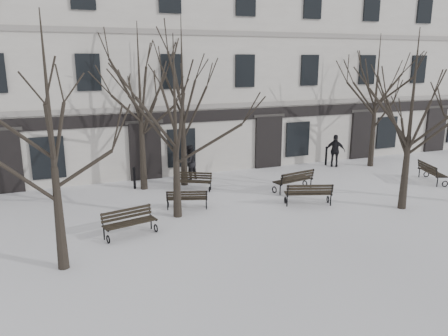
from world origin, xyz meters
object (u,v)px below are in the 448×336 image
tree_1 (175,106)px  bench_3 (194,181)px  bench_0 (129,222)px  bench_2 (309,193)px  tree_2 (413,99)px  bench_4 (294,180)px  bench_1 (187,198)px  bench_5 (431,172)px  tree_0 (49,114)px

tree_1 → bench_3: 5.28m
bench_0 → bench_2: size_ratio=0.95×
tree_2 → bench_4: bearing=127.8°
tree_1 → bench_4: 7.16m
tree_2 → tree_1: bearing=164.4°
bench_1 → bench_5: bearing=-164.2°
bench_1 → tree_2: bearing=177.3°
tree_0 → bench_0: tree_0 is taller
tree_0 → tree_2: (13.20, 0.50, -0.06)m
bench_0 → bench_2: bench_2 is taller
tree_1 → bench_1: (0.61, 0.72, -3.85)m
tree_1 → bench_0: size_ratio=3.55×
bench_2 → bench_5: 7.73m
tree_2 → bench_3: tree_2 is taller
bench_3 → bench_0: bearing=-100.6°
tree_1 → tree_0: bearing=-145.4°
bench_0 → bench_2: 7.57m
tree_0 → bench_2: (9.80, 2.26, -4.00)m
tree_0 → bench_2: size_ratio=3.54×
bench_2 → bench_5: bench_2 is taller
bench_1 → bench_4: bearing=-155.8°
bench_0 → bench_5: bearing=-8.2°
bench_3 → bench_4: bench_4 is taller
tree_1 → bench_4: size_ratio=3.28×
bench_3 → bench_5: bench_5 is taller
bench_1 → bench_4: (5.36, 0.55, 0.09)m
bench_2 → bench_4: bearing=-84.9°
bench_1 → bench_5: bench_5 is taller
tree_0 → tree_1: bearing=34.6°
bench_0 → bench_3: (3.77, 4.41, -0.05)m
tree_0 → bench_4: 11.82m
tree_0 → tree_1: 5.25m
bench_1 → bench_2: (4.88, -1.44, 0.08)m
tree_0 → tree_2: 13.20m
tree_2 → bench_1: tree_2 is taller
bench_1 → bench_3: bearing=-95.4°
tree_1 → tree_2: (8.88, -2.48, 0.17)m
bench_2 → bench_3: (-3.78, 3.91, -0.08)m
bench_1 → bench_3: bench_1 is taller
bench_4 → tree_2: bearing=116.4°
bench_0 → bench_4: bench_4 is taller
bench_4 → bench_5: (7.20, -1.13, -0.02)m
bench_0 → tree_2: bearing=-19.8°
bench_0 → bench_1: (2.68, 1.93, -0.05)m
bench_2 → bench_5: bearing=-154.8°
bench_1 → bench_2: size_ratio=0.86×
bench_1 → bench_5: (12.56, -0.58, 0.07)m
bench_5 → bench_3: bearing=94.4°
bench_5 → bench_2: bearing=115.7°
tree_2 → bench_2: tree_2 is taller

